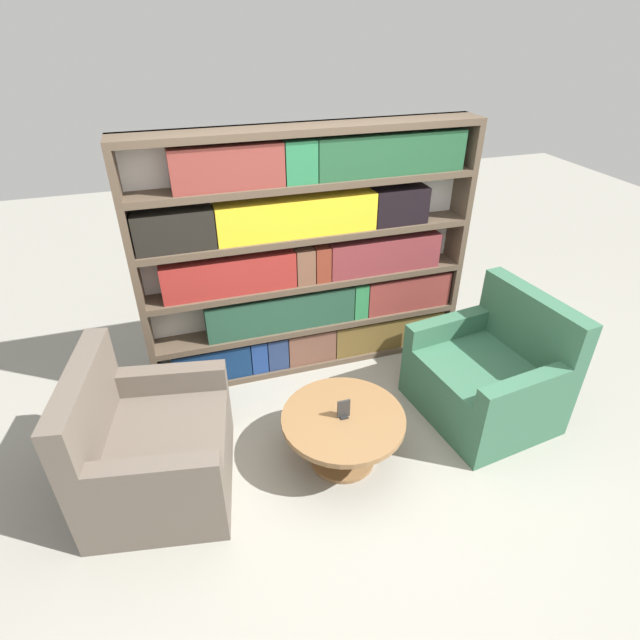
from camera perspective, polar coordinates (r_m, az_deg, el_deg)
The scene contains 6 objects.
ground_plane at distance 3.54m, azimuth 5.34°, elevation -16.84°, with size 14.00×14.00×0.00m, color gray.
bookshelf at distance 3.98m, azimuth -1.04°, elevation 6.88°, with size 2.64×0.30×1.99m.
armchair_left at distance 3.39m, azimuth -18.63°, elevation -13.91°, with size 1.00×1.08×0.95m.
armchair_right at distance 3.97m, azimuth 18.72°, elevation -6.17°, with size 0.95×1.04×0.95m.
coffee_table at distance 3.41m, azimuth 2.64°, elevation -12.32°, with size 0.82×0.82×0.39m.
table_sign at distance 3.29m, azimuth 2.71°, elevation -10.24°, with size 0.09×0.06×0.14m.
Camera 1 is at (-1.00, -2.12, 2.66)m, focal length 28.00 mm.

